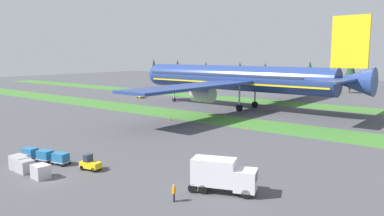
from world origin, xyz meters
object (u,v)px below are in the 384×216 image
at_px(cargo_dolly_lead, 61,158).
at_px(cargo_dolly_second, 45,155).
at_px(uld_container_1, 25,166).
at_px(uld_container_3, 41,171).
at_px(taxiway_marker_0, 170,119).
at_px(airliner, 240,78).
at_px(ground_crew_marshaller, 174,192).
at_px(pushback_tractor, 140,96).
at_px(taxiway_marker_1, 247,128).
at_px(baggage_tug, 90,164).
at_px(uld_container_0, 19,163).
at_px(catering_truck, 222,174).
at_px(uld_container_2, 19,161).
at_px(cargo_dolly_third, 30,152).

relative_size(cargo_dolly_lead, cargo_dolly_second, 1.00).
distance_m(uld_container_1, uld_container_3, 3.53).
xyz_separation_m(uld_container_1, taxiway_marker_0, (-10.04, 37.90, -0.44)).
bearing_deg(uld_container_3, airliner, 99.92).
xyz_separation_m(airliner, cargo_dolly_lead, (7.97, -58.19, -7.14)).
distance_m(airliner, cargo_dolly_second, 59.41).
bearing_deg(taxiway_marker_0, ground_crew_marshaller, -47.83).
distance_m(pushback_tractor, taxiway_marker_0, 43.54).
height_order(taxiway_marker_0, taxiway_marker_1, taxiway_marker_0).
distance_m(baggage_tug, cargo_dolly_second, 7.93).
bearing_deg(taxiway_marker_0, baggage_tug, -64.43).
bearing_deg(uld_container_0, taxiway_marker_1, 76.60).
xyz_separation_m(baggage_tug, uld_container_0, (-7.10, -5.41, -0.01)).
bearing_deg(uld_container_1, uld_container_3, 0.17).
height_order(cargo_dolly_lead, catering_truck, catering_truck).
bearing_deg(ground_crew_marshaller, baggage_tug, 41.66).
bearing_deg(cargo_dolly_lead, taxiway_marker_0, -173.61).
xyz_separation_m(ground_crew_marshaller, uld_container_1, (-20.30, -4.40, -0.18)).
bearing_deg(baggage_tug, cargo_dolly_second, -90.00).
xyz_separation_m(catering_truck, uld_container_3, (-19.13, -9.36, -1.14)).
height_order(airliner, uld_container_2, airliner).
bearing_deg(uld_container_3, cargo_dolly_lead, 123.48).
height_order(ground_crew_marshaller, taxiway_marker_0, ground_crew_marshaller).
height_order(airliner, taxiway_marker_0, airliner).
height_order(uld_container_1, uld_container_3, uld_container_3).
bearing_deg(uld_container_1, uld_container_0, 175.98).
xyz_separation_m(cargo_dolly_lead, taxiway_marker_0, (-10.56, 33.35, -0.59)).
xyz_separation_m(baggage_tug, taxiway_marker_1, (2.43, 34.60, -0.54)).
bearing_deg(airliner, uld_container_0, -174.05).
relative_size(ground_crew_marshaller, uld_container_3, 0.87).
distance_m(uld_container_3, taxiway_marker_1, 40.35).
bearing_deg(taxiway_marker_1, uld_container_1, -101.12).
xyz_separation_m(airliner, uld_container_3, (10.98, -62.73, -7.24)).
distance_m(airliner, cargo_dolly_third, 59.79).
bearing_deg(uld_container_2, uld_container_0, -24.16).
distance_m(cargo_dolly_lead, pushback_tractor, 74.52).
bearing_deg(uld_container_2, taxiway_marker_0, 101.28).
relative_size(taxiway_marker_0, taxiway_marker_1, 1.20).
bearing_deg(taxiway_marker_1, cargo_dolly_lead, -101.69).
xyz_separation_m(cargo_dolly_second, taxiway_marker_0, (-7.72, 33.91, -0.59)).
xyz_separation_m(airliner, catering_truck, (30.11, -53.37, -6.11)).
relative_size(cargo_dolly_second, catering_truck, 0.33).
bearing_deg(uld_container_3, cargo_dolly_third, 158.56).
xyz_separation_m(airliner, cargo_dolly_second, (5.13, -58.76, -7.14)).
height_order(cargo_dolly_lead, cargo_dolly_third, same).
xyz_separation_m(cargo_dolly_third, pushback_tractor, (-40.31, 59.75, -0.10)).
xyz_separation_m(baggage_tug, cargo_dolly_lead, (-4.93, -0.97, 0.10)).
relative_size(baggage_tug, cargo_dolly_lead, 1.14).
height_order(uld_container_0, taxiway_marker_0, uld_container_0).
bearing_deg(airliner, uld_container_3, -169.43).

